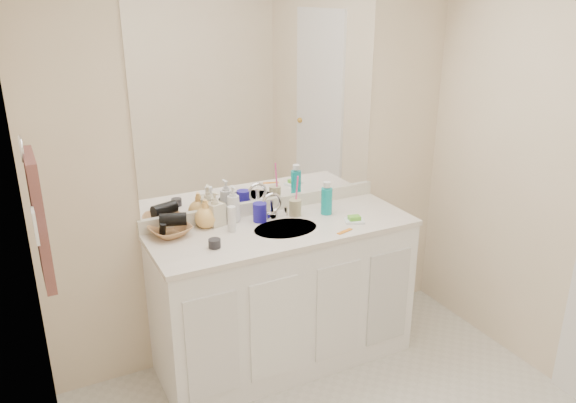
# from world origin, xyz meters

# --- Properties ---
(wall_back) EXTENTS (2.60, 0.02, 2.40)m
(wall_back) POSITION_xyz_m (0.00, 1.30, 1.20)
(wall_back) COLOR beige
(wall_back) RESTS_ON floor
(wall_left) EXTENTS (0.02, 2.60, 2.40)m
(wall_left) POSITION_xyz_m (-1.30, 0.00, 1.20)
(wall_left) COLOR beige
(wall_left) RESTS_ON floor
(vanity_cabinet) EXTENTS (1.50, 0.55, 0.85)m
(vanity_cabinet) POSITION_xyz_m (0.00, 1.02, 0.42)
(vanity_cabinet) COLOR white
(vanity_cabinet) RESTS_ON floor
(countertop) EXTENTS (1.52, 0.57, 0.03)m
(countertop) POSITION_xyz_m (0.00, 1.02, 0.86)
(countertop) COLOR silver
(countertop) RESTS_ON vanity_cabinet
(backsplash) EXTENTS (1.52, 0.03, 0.08)m
(backsplash) POSITION_xyz_m (0.00, 1.29, 0.92)
(backsplash) COLOR silver
(backsplash) RESTS_ON countertop
(sink_basin) EXTENTS (0.37, 0.37, 0.02)m
(sink_basin) POSITION_xyz_m (0.00, 1.00, 0.87)
(sink_basin) COLOR beige
(sink_basin) RESTS_ON countertop
(faucet) EXTENTS (0.02, 0.02, 0.11)m
(faucet) POSITION_xyz_m (0.00, 1.18, 0.94)
(faucet) COLOR silver
(faucet) RESTS_ON countertop
(mirror) EXTENTS (1.48, 0.01, 1.20)m
(mirror) POSITION_xyz_m (0.00, 1.29, 1.56)
(mirror) COLOR white
(mirror) RESTS_ON wall_back
(blue_mug) EXTENTS (0.09, 0.09, 0.11)m
(blue_mug) POSITION_xyz_m (-0.09, 1.17, 0.94)
(blue_mug) COLOR #1E1699
(blue_mug) RESTS_ON countertop
(tan_cup) EXTENTS (0.08, 0.08, 0.10)m
(tan_cup) POSITION_xyz_m (0.14, 1.15, 0.93)
(tan_cup) COLOR tan
(tan_cup) RESTS_ON countertop
(toothbrush) EXTENTS (0.01, 0.04, 0.20)m
(toothbrush) POSITION_xyz_m (0.15, 1.15, 1.03)
(toothbrush) COLOR #FF4398
(toothbrush) RESTS_ON tan_cup
(mouthwash_bottle) EXTENTS (0.08, 0.08, 0.16)m
(mouthwash_bottle) POSITION_xyz_m (0.32, 1.09, 0.96)
(mouthwash_bottle) COLOR #0D9FA2
(mouthwash_bottle) RESTS_ON countertop
(soap_dish) EXTENTS (0.13, 0.12, 0.01)m
(soap_dish) POSITION_xyz_m (0.40, 0.91, 0.89)
(soap_dish) COLOR white
(soap_dish) RESTS_ON countertop
(green_soap) EXTENTS (0.08, 0.06, 0.02)m
(green_soap) POSITION_xyz_m (0.40, 0.91, 0.90)
(green_soap) COLOR #61C12F
(green_soap) RESTS_ON soap_dish
(orange_comb) EXTENTS (0.11, 0.05, 0.00)m
(orange_comb) POSITION_xyz_m (0.27, 0.81, 0.88)
(orange_comb) COLOR orange
(orange_comb) RESTS_ON countertop
(dark_jar) EXTENTS (0.07, 0.07, 0.05)m
(dark_jar) POSITION_xyz_m (-0.44, 0.95, 0.90)
(dark_jar) COLOR black
(dark_jar) RESTS_ON countertop
(extra_white_bottle) EXTENTS (0.05, 0.05, 0.15)m
(extra_white_bottle) POSITION_xyz_m (-0.28, 1.10, 0.95)
(extra_white_bottle) COLOR white
(extra_white_bottle) RESTS_ON countertop
(soap_bottle_white) EXTENTS (0.09, 0.09, 0.21)m
(soap_bottle_white) POSITION_xyz_m (-0.22, 1.23, 0.99)
(soap_bottle_white) COLOR silver
(soap_bottle_white) RESTS_ON countertop
(soap_bottle_cream) EXTENTS (0.11, 0.11, 0.20)m
(soap_bottle_cream) POSITION_xyz_m (-0.33, 1.23, 0.98)
(soap_bottle_cream) COLOR beige
(soap_bottle_cream) RESTS_ON countertop
(soap_bottle_yellow) EXTENTS (0.15, 0.15, 0.16)m
(soap_bottle_yellow) POSITION_xyz_m (-0.39, 1.23, 0.96)
(soap_bottle_yellow) COLOR #FCC062
(soap_bottle_yellow) RESTS_ON countertop
(wicker_basket) EXTENTS (0.27, 0.27, 0.05)m
(wicker_basket) POSITION_xyz_m (-0.60, 1.20, 0.91)
(wicker_basket) COLOR #99683E
(wicker_basket) RESTS_ON countertop
(hair_dryer) EXTENTS (0.16, 0.11, 0.07)m
(hair_dryer) POSITION_xyz_m (-0.58, 1.20, 0.97)
(hair_dryer) COLOR black
(hair_dryer) RESTS_ON wicker_basket
(towel_ring) EXTENTS (0.01, 0.11, 0.11)m
(towel_ring) POSITION_xyz_m (-1.27, 0.77, 1.55)
(towel_ring) COLOR silver
(towel_ring) RESTS_ON wall_left
(hand_towel) EXTENTS (0.04, 0.32, 0.55)m
(hand_towel) POSITION_xyz_m (-1.25, 0.77, 1.25)
(hand_towel) COLOR brown
(hand_towel) RESTS_ON towel_ring
(switch_plate) EXTENTS (0.01, 0.08, 0.13)m
(switch_plate) POSITION_xyz_m (-1.27, 0.57, 1.30)
(switch_plate) COLOR white
(switch_plate) RESTS_ON wall_left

